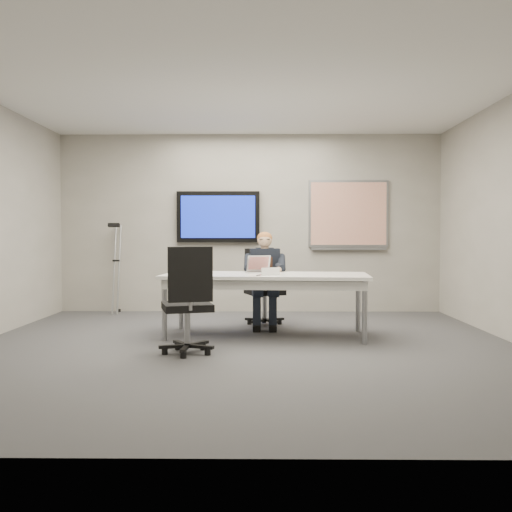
{
  "coord_description": "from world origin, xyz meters",
  "views": [
    {
      "loc": [
        0.2,
        -6.02,
        1.2
      ],
      "look_at": [
        0.12,
        0.88,
        0.96
      ],
      "focal_mm": 40.0,
      "sensor_mm": 36.0,
      "label": 1
    }
  ],
  "objects_px": {
    "office_chair_near": "(188,321)",
    "laptop": "(259,268)",
    "seated_person": "(265,289)",
    "office_chair_far": "(264,301)",
    "conference_table": "(266,281)"
  },
  "relations": [
    {
      "from": "conference_table",
      "to": "seated_person",
      "type": "bearing_deg",
      "value": 95.56
    },
    {
      "from": "office_chair_far",
      "to": "laptop",
      "type": "xyz_separation_m",
      "value": [
        -0.06,
        -0.62,
        0.48
      ]
    },
    {
      "from": "conference_table",
      "to": "office_chair_far",
      "type": "bearing_deg",
      "value": 96.31
    },
    {
      "from": "office_chair_near",
      "to": "laptop",
      "type": "xyz_separation_m",
      "value": [
        0.71,
        1.32,
        0.46
      ]
    },
    {
      "from": "office_chair_far",
      "to": "office_chair_near",
      "type": "relative_size",
      "value": 0.94
    },
    {
      "from": "office_chair_near",
      "to": "laptop",
      "type": "relative_size",
      "value": 3.05
    },
    {
      "from": "office_chair_near",
      "to": "seated_person",
      "type": "relative_size",
      "value": 0.87
    },
    {
      "from": "office_chair_near",
      "to": "laptop",
      "type": "bearing_deg",
      "value": -133.73
    },
    {
      "from": "seated_person",
      "to": "conference_table",
      "type": "bearing_deg",
      "value": -94.96
    },
    {
      "from": "conference_table",
      "to": "office_chair_far",
      "type": "height_order",
      "value": "office_chair_far"
    },
    {
      "from": "seated_person",
      "to": "office_chair_far",
      "type": "bearing_deg",
      "value": 87.8
    },
    {
      "from": "laptop",
      "to": "conference_table",
      "type": "bearing_deg",
      "value": -88.74
    },
    {
      "from": "conference_table",
      "to": "office_chair_far",
      "type": "distance_m",
      "value": 0.94
    },
    {
      "from": "office_chair_near",
      "to": "seated_person",
      "type": "height_order",
      "value": "seated_person"
    },
    {
      "from": "laptop",
      "to": "office_chair_far",
      "type": "bearing_deg",
      "value": 66.11
    }
  ]
}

